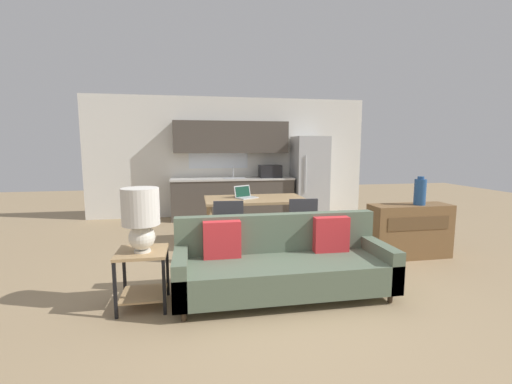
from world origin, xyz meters
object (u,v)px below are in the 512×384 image
object	(u,v)px
dining_table	(255,202)
couch	(282,264)
vase	(420,192)
dining_chair_near_right	(301,224)
table_lamp	(141,215)
side_table	(143,269)
credenza	(409,231)
refrigerator	(309,176)
dining_chair_near_left	(228,227)
laptop	(245,195)

from	to	relation	value
dining_table	couch	distance (m)	2.04
vase	dining_chair_near_right	xyz separation A→B (m)	(-1.66, 0.28, -0.47)
table_lamp	dining_chair_near_right	bearing A→B (deg)	31.19
side_table	credenza	bearing A→B (deg)	14.58
refrigerator	dining_chair_near_right	bearing A→B (deg)	-111.19
refrigerator	dining_chair_near_left	xyz separation A→B (m)	(-2.16, -2.89, -0.42)
dining_table	vase	world-z (taller)	vase
dining_chair_near_right	table_lamp	bearing A→B (deg)	35.63
refrigerator	vase	size ratio (longest dim) A/B	4.48
refrigerator	dining_chair_near_left	bearing A→B (deg)	-126.82
table_lamp	laptop	xyz separation A→B (m)	(1.33, 2.14, -0.14)
dining_chair_near_left	vase	bearing A→B (deg)	178.53
table_lamp	dining_chair_near_right	distance (m)	2.39
dining_table	laptop	size ratio (longest dim) A/B	4.02
credenza	refrigerator	bearing A→B (deg)	97.91
dining_chair_near_right	dining_chair_near_left	bearing A→B (deg)	4.17
couch	vase	distance (m)	2.48
couch	table_lamp	bearing A→B (deg)	-176.97
dining_table	dining_chair_near_left	size ratio (longest dim) A/B	1.85
couch	credenza	xyz separation A→B (m)	(2.13, 0.89, 0.06)
side_table	dining_chair_near_right	bearing A→B (deg)	30.22
laptop	vase	bearing A→B (deg)	-57.52
credenza	vase	distance (m)	0.58
dining_chair_near_right	side_table	bearing A→B (deg)	34.66
dining_table	vase	xyz separation A→B (m)	(2.18, -1.15, 0.27)
refrigerator	credenza	bearing A→B (deg)	-82.09
credenza	laptop	bearing A→B (deg)	152.20
dining_table	side_table	size ratio (longest dim) A/B	2.82
couch	dining_chair_near_left	bearing A→B (deg)	112.17
table_lamp	credenza	distance (m)	3.73
dining_chair_near_right	laptop	size ratio (longest dim) A/B	2.17
refrigerator	table_lamp	bearing A→B (deg)	-127.28
dining_table	couch	xyz separation A→B (m)	(-0.06, -2.00, -0.36)
side_table	credenza	world-z (taller)	credenza
side_table	dining_chair_near_right	xyz separation A→B (m)	(2.02, 1.17, 0.10)
refrigerator	dining_table	xyz separation A→B (m)	(-1.64, -2.03, -0.22)
dining_table	dining_chair_near_left	distance (m)	1.03
dining_chair_near_left	table_lamp	bearing A→B (deg)	56.17
couch	dining_chair_near_left	world-z (taller)	dining_chair_near_left
couch	vase	xyz separation A→B (m)	(2.24, 0.86, 0.63)
laptop	dining_chair_near_left	bearing A→B (deg)	-141.84
side_table	laptop	bearing A→B (deg)	57.45
table_lamp	couch	bearing A→B (deg)	3.03
refrigerator	dining_chair_near_right	world-z (taller)	refrigerator
side_table	vase	size ratio (longest dim) A/B	1.42
refrigerator	dining_chair_near_left	size ratio (longest dim) A/B	2.07
dining_chair_near_right	refrigerator	bearing A→B (deg)	-106.75
credenza	dining_table	bearing A→B (deg)	151.79
couch	vase	size ratio (longest dim) A/B	5.63
table_lamp	laptop	world-z (taller)	table_lamp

